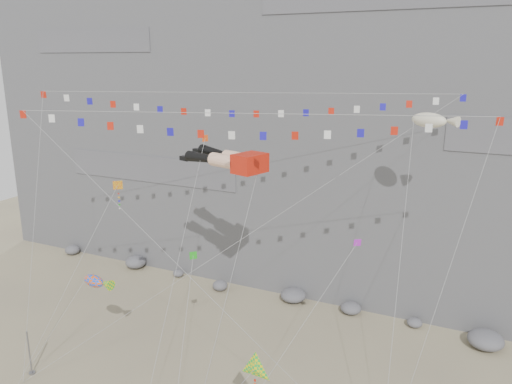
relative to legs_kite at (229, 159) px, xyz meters
The scene contains 13 objects.
cliff 26.43m from the legs_kite, 85.57° to the left, with size 80.00×28.00×50.00m, color slate.
talus_boulders 18.74m from the legs_kite, 78.98° to the left, with size 60.00×3.00×1.20m, color slate, non-canonical shape.
anchor_pole_left 21.66m from the legs_kite, 140.13° to the right, with size 0.12×0.12×3.70m, color slate.
legs_kite is the anchor object (origin of this frame).
flag_banner_upper 5.48m from the legs_kite, 84.06° to the left, with size 31.88×19.20×28.17m.
flag_banner_lower 6.80m from the legs_kite, 48.17° to the right, with size 30.38×9.82×23.59m.
harlequin_kite 9.56m from the legs_kite, 160.99° to the right, with size 3.99×10.21×17.09m.
fish_windsock 14.45m from the legs_kite, 144.49° to the right, with size 5.69×4.99×8.94m.
delta_kite 16.47m from the legs_kite, 56.03° to the right, with size 5.79×4.57×9.07m.
blimp_windsock 15.28m from the legs_kite, 18.89° to the left, with size 3.98×16.38×24.66m.
small_kite_a 2.89m from the legs_kite, 165.68° to the left, with size 3.64×15.10×23.05m.
small_kite_b 12.11m from the legs_kite, 13.40° to the right, with size 6.66×10.15×16.45m.
small_kite_c 8.12m from the legs_kite, 97.45° to the right, with size 4.00×9.35×13.52m.
Camera 1 is at (16.28, -26.77, 23.94)m, focal length 35.00 mm.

